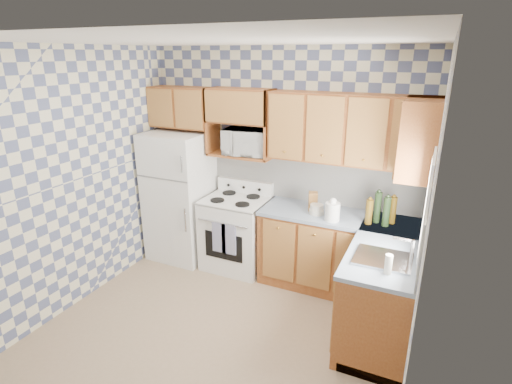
# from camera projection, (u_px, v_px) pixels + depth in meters

# --- Properties ---
(floor) EXTENTS (3.40, 3.40, 0.00)m
(floor) POSITION_uv_depth(u_px,v_px,m) (220.00, 334.00, 3.92)
(floor) COLOR #896F54
(floor) RESTS_ON ground
(back_wall) EXTENTS (3.40, 0.02, 2.70)m
(back_wall) POSITION_uv_depth(u_px,v_px,m) (281.00, 163.00, 4.85)
(back_wall) COLOR #4B557A
(back_wall) RESTS_ON ground
(right_wall) EXTENTS (0.02, 3.20, 2.70)m
(right_wall) POSITION_uv_depth(u_px,v_px,m) (424.00, 242.00, 2.81)
(right_wall) COLOR #4B557A
(right_wall) RESTS_ON ground
(backsplash_back) EXTENTS (2.60, 0.02, 0.56)m
(backsplash_back) POSITION_uv_depth(u_px,v_px,m) (312.00, 179.00, 4.73)
(backsplash_back) COLOR white
(backsplash_back) RESTS_ON back_wall
(backsplash_right) EXTENTS (0.02, 1.60, 0.56)m
(backsplash_right) POSITION_uv_depth(u_px,v_px,m) (426.00, 221.00, 3.55)
(backsplash_right) COLOR white
(backsplash_right) RESTS_ON right_wall
(refrigerator) EXTENTS (0.75, 0.70, 1.68)m
(refrigerator) POSITION_uv_depth(u_px,v_px,m) (180.00, 196.00, 5.22)
(refrigerator) COLOR white
(refrigerator) RESTS_ON floor
(stove_body) EXTENTS (0.76, 0.65, 0.90)m
(stove_body) POSITION_uv_depth(u_px,v_px,m) (236.00, 234.00, 5.05)
(stove_body) COLOR white
(stove_body) RESTS_ON floor
(cooktop) EXTENTS (0.76, 0.65, 0.02)m
(cooktop) POSITION_uv_depth(u_px,v_px,m) (235.00, 200.00, 4.91)
(cooktop) COLOR silver
(cooktop) RESTS_ON stove_body
(backguard) EXTENTS (0.76, 0.08, 0.17)m
(backguard) POSITION_uv_depth(u_px,v_px,m) (245.00, 186.00, 5.11)
(backguard) COLOR white
(backguard) RESTS_ON cooktop
(dish_towel_left) EXTENTS (0.18, 0.02, 0.38)m
(dish_towel_left) POSITION_uv_depth(u_px,v_px,m) (219.00, 237.00, 4.75)
(dish_towel_left) COLOR navy
(dish_towel_left) RESTS_ON stove_body
(dish_towel_right) EXTENTS (0.18, 0.02, 0.38)m
(dish_towel_right) POSITION_uv_depth(u_px,v_px,m) (229.00, 239.00, 4.70)
(dish_towel_right) COLOR navy
(dish_towel_right) RESTS_ON stove_body
(base_cabinets_back) EXTENTS (1.75, 0.60, 0.88)m
(base_cabinets_back) POSITION_uv_depth(u_px,v_px,m) (337.00, 254.00, 4.57)
(base_cabinets_back) COLOR brown
(base_cabinets_back) RESTS_ON floor
(base_cabinets_right) EXTENTS (0.60, 1.60, 0.88)m
(base_cabinets_right) POSITION_uv_depth(u_px,v_px,m) (383.00, 287.00, 3.91)
(base_cabinets_right) COLOR brown
(base_cabinets_right) RESTS_ON floor
(countertop_back) EXTENTS (1.77, 0.63, 0.04)m
(countertop_back) POSITION_uv_depth(u_px,v_px,m) (340.00, 217.00, 4.41)
(countertop_back) COLOR slate
(countertop_back) RESTS_ON base_cabinets_back
(countertop_right) EXTENTS (0.63, 1.60, 0.04)m
(countertop_right) POSITION_uv_depth(u_px,v_px,m) (388.00, 245.00, 3.76)
(countertop_right) COLOR slate
(countertop_right) RESTS_ON base_cabinets_right
(upper_cabinets_back) EXTENTS (1.75, 0.33, 0.74)m
(upper_cabinets_back) POSITION_uv_depth(u_px,v_px,m) (349.00, 129.00, 4.22)
(upper_cabinets_back) COLOR brown
(upper_cabinets_back) RESTS_ON back_wall
(upper_cabinets_fridge) EXTENTS (0.82, 0.33, 0.50)m
(upper_cabinets_fridge) POSITION_uv_depth(u_px,v_px,m) (182.00, 107.00, 5.02)
(upper_cabinets_fridge) COLOR brown
(upper_cabinets_fridge) RESTS_ON back_wall
(upper_cabinets_right) EXTENTS (0.33, 0.70, 0.74)m
(upper_cabinets_right) POSITION_uv_depth(u_px,v_px,m) (420.00, 138.00, 3.78)
(upper_cabinets_right) COLOR brown
(upper_cabinets_right) RESTS_ON right_wall
(microwave_shelf) EXTENTS (0.80, 0.33, 0.03)m
(microwave_shelf) POSITION_uv_depth(u_px,v_px,m) (241.00, 155.00, 4.87)
(microwave_shelf) COLOR brown
(microwave_shelf) RESTS_ON back_wall
(microwave) EXTENTS (0.61, 0.45, 0.31)m
(microwave) POSITION_uv_depth(u_px,v_px,m) (248.00, 142.00, 4.80)
(microwave) COLOR white
(microwave) RESTS_ON microwave_shelf
(sink) EXTENTS (0.48, 0.40, 0.03)m
(sink) POSITION_uv_depth(u_px,v_px,m) (383.00, 259.00, 3.45)
(sink) COLOR #B7B7BC
(sink) RESTS_ON countertop_right
(window) EXTENTS (0.02, 0.66, 0.86)m
(window) POSITION_uv_depth(u_px,v_px,m) (427.00, 208.00, 3.17)
(window) COLOR white
(window) RESTS_ON right_wall
(bottle_0) EXTENTS (0.07, 0.07, 0.33)m
(bottle_0) POSITION_uv_depth(u_px,v_px,m) (377.00, 207.00, 4.17)
(bottle_0) COLOR black
(bottle_0) RESTS_ON countertop_back
(bottle_1) EXTENTS (0.07, 0.07, 0.31)m
(bottle_1) POSITION_uv_depth(u_px,v_px,m) (386.00, 212.00, 4.09)
(bottle_1) COLOR black
(bottle_1) RESTS_ON countertop_back
(bottle_2) EXTENTS (0.07, 0.07, 0.29)m
(bottle_2) POSITION_uv_depth(u_px,v_px,m) (393.00, 210.00, 4.16)
(bottle_2) COLOR #4F380D
(bottle_2) RESTS_ON countertop_back
(bottle_3) EXTENTS (0.07, 0.07, 0.27)m
(bottle_3) POSITION_uv_depth(u_px,v_px,m) (369.00, 212.00, 4.14)
(bottle_3) COLOR #4F380D
(bottle_3) RESTS_ON countertop_back
(knife_block) EXTENTS (0.13, 0.13, 0.22)m
(knife_block) POSITION_uv_depth(u_px,v_px,m) (313.00, 201.00, 4.51)
(knife_block) COLOR brown
(knife_block) RESTS_ON countertop_back
(electric_kettle) EXTENTS (0.16, 0.16, 0.20)m
(electric_kettle) POSITION_uv_depth(u_px,v_px,m) (332.00, 212.00, 4.23)
(electric_kettle) COLOR white
(electric_kettle) RESTS_ON countertop_back
(food_containers) EXTENTS (0.17, 0.17, 0.11)m
(food_containers) POSITION_uv_depth(u_px,v_px,m) (317.00, 209.00, 4.43)
(food_containers) COLOR beige
(food_containers) RESTS_ON countertop_back
(soap_bottle) EXTENTS (0.06, 0.06, 0.17)m
(soap_bottle) POSITION_uv_depth(u_px,v_px,m) (388.00, 264.00, 3.21)
(soap_bottle) COLOR beige
(soap_bottle) RESTS_ON countertop_right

